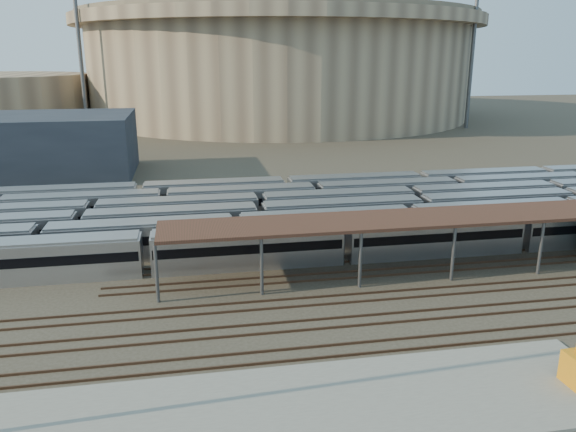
# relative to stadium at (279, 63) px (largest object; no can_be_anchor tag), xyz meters

# --- Properties ---
(ground) EXTENTS (420.00, 420.00, 0.00)m
(ground) POSITION_rel_stadium_xyz_m (-25.00, -140.00, -16.47)
(ground) COLOR #383026
(ground) RESTS_ON ground
(apron) EXTENTS (50.00, 9.00, 0.20)m
(apron) POSITION_rel_stadium_xyz_m (-30.00, -155.00, -16.37)
(apron) COLOR gray
(apron) RESTS_ON ground
(subway_trains) EXTENTS (129.68, 23.90, 3.60)m
(subway_trains) POSITION_rel_stadium_xyz_m (-22.66, -121.50, -14.67)
(subway_trains) COLOR silver
(subway_trains) RESTS_ON ground
(inspection_shed) EXTENTS (60.30, 6.00, 5.30)m
(inspection_shed) POSITION_rel_stadium_xyz_m (-3.00, -136.00, -11.49)
(inspection_shed) COLOR #4E4F53
(inspection_shed) RESTS_ON ground
(empty_tracks) EXTENTS (170.00, 9.62, 0.18)m
(empty_tracks) POSITION_rel_stadium_xyz_m (-25.00, -145.00, -16.38)
(empty_tracks) COLOR #4C3323
(empty_tracks) RESTS_ON ground
(stadium) EXTENTS (124.00, 124.00, 32.50)m
(stadium) POSITION_rel_stadium_xyz_m (0.00, 0.00, 0.00)
(stadium) COLOR gray
(stadium) RESTS_ON ground
(floodlight_0) EXTENTS (4.00, 1.00, 38.40)m
(floodlight_0) POSITION_rel_stadium_xyz_m (-55.00, -30.00, 4.18)
(floodlight_0) COLOR #4E4F53
(floodlight_0) RESTS_ON ground
(floodlight_2) EXTENTS (4.00, 1.00, 38.40)m
(floodlight_2) POSITION_rel_stadium_xyz_m (45.00, -40.00, 4.18)
(floodlight_2) COLOR #4E4F53
(floodlight_2) RESTS_ON ground
(floodlight_3) EXTENTS (4.00, 1.00, 38.40)m
(floodlight_3) POSITION_rel_stadium_xyz_m (-35.00, 20.00, 4.18)
(floodlight_3) COLOR #4E4F53
(floodlight_3) RESTS_ON ground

